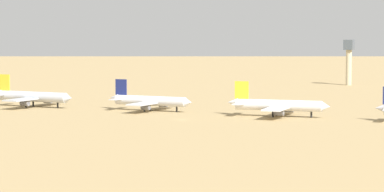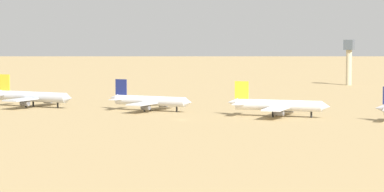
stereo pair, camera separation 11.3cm
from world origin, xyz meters
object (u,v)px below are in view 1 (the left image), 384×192
Objects in this scene: parked_jet_yellow_1 at (32,97)px; control_tower at (349,58)px; parked_jet_yellow_3 at (278,105)px; parked_jet_navy_2 at (150,101)px.

control_tower is (80.40, 189.90, 10.91)m from parked_jet_yellow_1.
parked_jet_yellow_3 is 188.66m from control_tower.
parked_jet_yellow_1 is at bearing -112.95° from control_tower.
parked_jet_yellow_3 is at bearing 4.63° from parked_jet_yellow_1.
control_tower reaches higher than parked_jet_yellow_1.
parked_jet_navy_2 is 0.95× the size of parked_jet_yellow_3.
parked_jet_navy_2 is 52.77m from parked_jet_yellow_3.
parked_jet_yellow_3 is (52.76, -1.21, 0.22)m from parked_jet_navy_2.
parked_jet_yellow_1 reaches higher than parked_jet_yellow_3.
control_tower is at bearing 69.99° from parked_jet_yellow_1.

